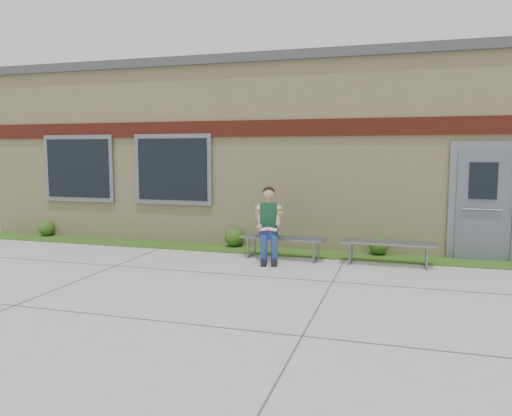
% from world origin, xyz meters
% --- Properties ---
extents(ground, '(80.00, 80.00, 0.00)m').
position_xyz_m(ground, '(0.00, 0.00, 0.00)').
color(ground, '#9E9E99').
rests_on(ground, ground).
extents(grass_strip, '(16.00, 0.80, 0.02)m').
position_xyz_m(grass_strip, '(0.00, 2.60, 0.01)').
color(grass_strip, '#2C4F15').
rests_on(grass_strip, ground).
extents(school_building, '(16.20, 6.22, 4.20)m').
position_xyz_m(school_building, '(-0.00, 5.99, 2.10)').
color(school_building, beige).
rests_on(school_building, ground).
extents(bench_left, '(1.70, 0.59, 0.43)m').
position_xyz_m(bench_left, '(-0.19, 2.00, 0.33)').
color(bench_left, slate).
rests_on(bench_left, ground).
extents(bench_right, '(1.71, 0.50, 0.44)m').
position_xyz_m(bench_right, '(1.81, 2.00, 0.34)').
color(bench_right, slate).
rests_on(bench_right, ground).
extents(girl, '(0.60, 0.94, 1.43)m').
position_xyz_m(girl, '(-0.42, 1.79, 0.72)').
color(girl, navy).
rests_on(girl, ground).
extents(shrub_west, '(0.37, 0.37, 0.37)m').
position_xyz_m(shrub_west, '(-6.44, 2.85, 0.21)').
color(shrub_west, '#2C4F15').
rests_on(shrub_west, grass_strip).
extents(shrub_mid, '(0.41, 0.41, 0.41)m').
position_xyz_m(shrub_mid, '(-1.50, 2.85, 0.22)').
color(shrub_mid, '#2C4F15').
rests_on(shrub_mid, grass_strip).
extents(shrub_east, '(0.38, 0.38, 0.38)m').
position_xyz_m(shrub_east, '(1.60, 2.85, 0.21)').
color(shrub_east, '#2C4F15').
rests_on(shrub_east, grass_strip).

